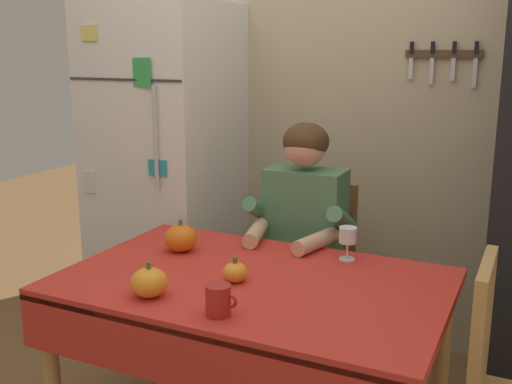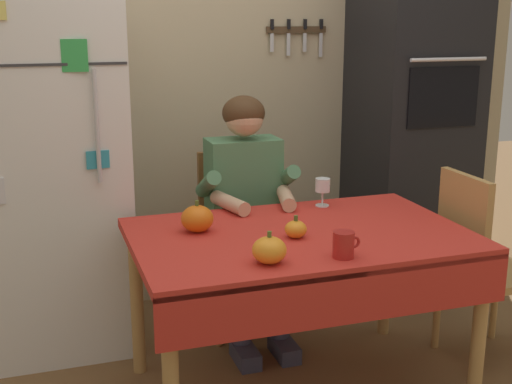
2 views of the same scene
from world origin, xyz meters
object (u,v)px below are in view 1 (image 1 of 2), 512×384
(dining_table, at_px, (250,301))
(chair_behind_person, at_px, (313,268))
(refrigerator, at_px, (167,172))
(seated_person, at_px, (300,235))
(pumpkin_small, at_px, (235,272))
(wine_glass, at_px, (348,237))
(coffee_mug, at_px, (219,300))
(pumpkin_large, at_px, (149,282))
(pumpkin_medium, at_px, (181,238))

(dining_table, distance_m, chair_behind_person, 0.81)
(refrigerator, relative_size, seated_person, 1.45)
(pumpkin_small, bearing_deg, wine_glass, 53.77)
(coffee_mug, relative_size, pumpkin_large, 0.85)
(seated_person, relative_size, pumpkin_small, 13.22)
(chair_behind_person, relative_size, pumpkin_medium, 6.78)
(wine_glass, bearing_deg, dining_table, -124.53)
(refrigerator, bearing_deg, pumpkin_large, -58.81)
(pumpkin_large, bearing_deg, pumpkin_small, 50.65)
(dining_table, xyz_separation_m, seated_person, (-0.05, 0.60, 0.08))
(pumpkin_medium, xyz_separation_m, pumpkin_small, (0.36, -0.21, -0.02))
(dining_table, height_order, coffee_mug, coffee_mug)
(coffee_mug, relative_size, pumpkin_small, 1.16)
(pumpkin_medium, bearing_deg, pumpkin_large, -70.36)
(dining_table, height_order, pumpkin_small, pumpkin_small)
(refrigerator, relative_size, chair_behind_person, 1.94)
(chair_behind_person, relative_size, wine_glass, 6.87)
(refrigerator, height_order, pumpkin_large, refrigerator)
(seated_person, bearing_deg, refrigerator, 162.83)
(refrigerator, height_order, seated_person, refrigerator)
(dining_table, distance_m, coffee_mug, 0.34)
(refrigerator, bearing_deg, seated_person, -17.17)
(dining_table, bearing_deg, pumpkin_large, -130.90)
(coffee_mug, xyz_separation_m, pumpkin_medium, (-0.45, 0.48, 0.01))
(wine_glass, relative_size, pumpkin_large, 1.06)
(pumpkin_large, bearing_deg, dining_table, 49.10)
(chair_behind_person, xyz_separation_m, pumpkin_small, (0.00, -0.83, 0.27))
(refrigerator, relative_size, dining_table, 1.29)
(dining_table, distance_m, pumpkin_medium, 0.46)
(refrigerator, relative_size, coffee_mug, 16.51)
(refrigerator, relative_size, pumpkin_medium, 13.12)
(dining_table, relative_size, wine_glass, 10.34)
(seated_person, height_order, coffee_mug, seated_person)
(chair_behind_person, distance_m, seated_person, 0.29)
(wine_glass, bearing_deg, pumpkin_large, -127.44)
(seated_person, relative_size, coffee_mug, 11.42)
(dining_table, xyz_separation_m, pumpkin_medium, (-0.41, 0.17, 0.14))
(pumpkin_medium, bearing_deg, wine_glass, 16.69)
(coffee_mug, xyz_separation_m, wine_glass, (0.21, 0.68, 0.04))
(dining_table, distance_m, pumpkin_large, 0.40)
(pumpkin_medium, bearing_deg, pumpkin_small, -29.69)
(dining_table, xyz_separation_m, coffee_mug, (0.04, -0.31, 0.13))
(wine_glass, height_order, pumpkin_medium, same)
(chair_behind_person, bearing_deg, pumpkin_large, -100.46)
(dining_table, xyz_separation_m, pumpkin_small, (-0.04, -0.04, 0.12))
(refrigerator, height_order, chair_behind_person, refrigerator)
(wine_glass, bearing_deg, refrigerator, 156.76)
(pumpkin_large, bearing_deg, pumpkin_medium, 109.64)
(refrigerator, height_order, pumpkin_medium, refrigerator)
(seated_person, distance_m, pumpkin_large, 0.91)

